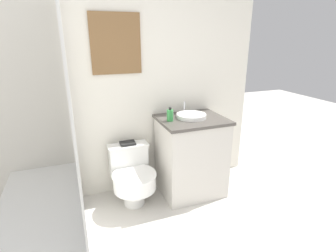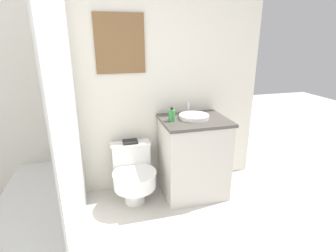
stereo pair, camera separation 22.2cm
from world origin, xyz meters
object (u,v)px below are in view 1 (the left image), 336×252
object	(u,v)px
toilet	(132,175)
book_on_tank	(128,143)
sink	(191,116)
soap_bottle	(170,115)

from	to	relation	value
toilet	book_on_tank	distance (m)	0.33
sink	soap_bottle	xyz separation A→B (m)	(-0.24, -0.02, 0.04)
soap_bottle	sink	bearing A→B (deg)	5.90
sink	soap_bottle	size ratio (longest dim) A/B	2.46
book_on_tank	toilet	bearing A→B (deg)	-90.00
soap_bottle	book_on_tank	size ratio (longest dim) A/B	0.91
sink	book_on_tank	distance (m)	0.71
toilet	sink	world-z (taller)	sink
toilet	book_on_tank	bearing A→B (deg)	90.00
toilet	sink	xyz separation A→B (m)	(0.64, -0.00, 0.56)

